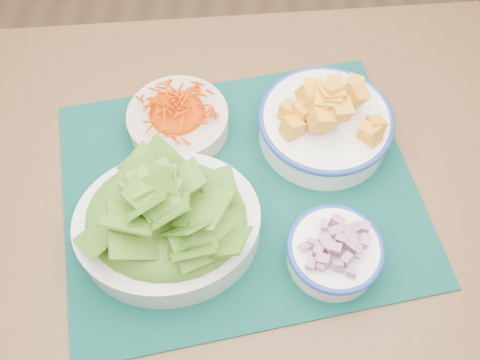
# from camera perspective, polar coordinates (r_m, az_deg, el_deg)

# --- Properties ---
(ground) EXTENTS (4.00, 4.00, 0.00)m
(ground) POSITION_cam_1_polar(r_m,az_deg,el_deg) (1.63, -2.03, -10.21)
(ground) COLOR olive
(ground) RESTS_ON ground
(table) EXTENTS (1.19, 0.90, 0.75)m
(table) POSITION_cam_1_polar(r_m,az_deg,el_deg) (1.02, -0.36, -1.52)
(table) COLOR brown
(table) RESTS_ON ground
(placemat) EXTENTS (0.69, 0.62, 0.00)m
(placemat) POSITION_cam_1_polar(r_m,az_deg,el_deg) (0.89, 0.00, -1.06)
(placemat) COLOR #042B25
(placemat) RESTS_ON table
(carrot_bowl) EXTENTS (0.22, 0.22, 0.07)m
(carrot_bowl) POSITION_cam_1_polar(r_m,az_deg,el_deg) (0.94, -6.67, 6.75)
(carrot_bowl) COLOR beige
(carrot_bowl) RESTS_ON placemat
(squash_bowl) EXTENTS (0.25, 0.25, 0.10)m
(squash_bowl) POSITION_cam_1_polar(r_m,az_deg,el_deg) (0.92, 9.15, 6.42)
(squash_bowl) COLOR white
(squash_bowl) RESTS_ON placemat
(lettuce_bowl) EXTENTS (0.33, 0.29, 0.14)m
(lettuce_bowl) POSITION_cam_1_polar(r_m,az_deg,el_deg) (0.80, -7.89, -3.91)
(lettuce_bowl) COLOR silver
(lettuce_bowl) RESTS_ON placemat
(onion_bowl) EXTENTS (0.18, 0.18, 0.07)m
(onion_bowl) POSITION_cam_1_polar(r_m,az_deg,el_deg) (0.81, 10.09, -7.36)
(onion_bowl) COLOR white
(onion_bowl) RESTS_ON placemat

